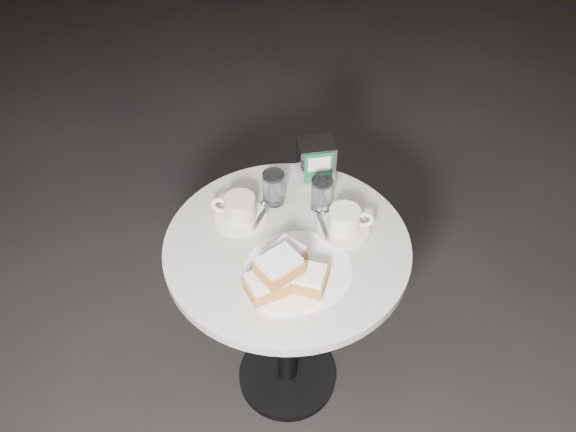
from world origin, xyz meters
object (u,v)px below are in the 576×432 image
at_px(cafe_table, 287,286).
at_px(water_glass_left, 274,188).
at_px(coffee_cup_right, 345,222).
at_px(coffee_cup_left, 240,210).
at_px(beignet_plate, 284,275).
at_px(water_glass_right, 322,194).
at_px(napkin_dispenser, 316,160).

relative_size(cafe_table, water_glass_left, 6.99).
distance_m(cafe_table, coffee_cup_right, 0.29).
xyz_separation_m(coffee_cup_left, coffee_cup_right, (0.31, -0.01, -0.00)).
height_order(cafe_table, beignet_plate, beignet_plate).
bearing_deg(coffee_cup_right, beignet_plate, -128.24).
xyz_separation_m(cafe_table, water_glass_right, (0.08, 0.16, 0.25)).
relative_size(coffee_cup_left, water_glass_right, 1.62).
xyz_separation_m(coffee_cup_left, water_glass_right, (0.23, 0.08, 0.01)).
height_order(water_glass_right, napkin_dispenser, napkin_dispenser).
bearing_deg(coffee_cup_left, coffee_cup_right, -1.52).
bearing_deg(coffee_cup_left, napkin_dispenser, 47.92).
bearing_deg(coffee_cup_left, water_glass_left, 45.59).
bearing_deg(beignet_plate, cafe_table, 93.95).
relative_size(coffee_cup_left, water_glass_left, 1.57).
bearing_deg(cafe_table, beignet_plate, -86.05).
height_order(coffee_cup_left, napkin_dispenser, napkin_dispenser).
bearing_deg(water_glass_left, cafe_table, -69.95).
relative_size(beignet_plate, water_glass_right, 2.46).
bearing_deg(napkin_dispenser, coffee_cup_left, -149.42).
distance_m(coffee_cup_right, water_glass_left, 0.24).
distance_m(water_glass_right, napkin_dispenser, 0.14).
height_order(coffee_cup_left, coffee_cup_right, coffee_cup_left).
distance_m(beignet_plate, coffee_cup_right, 0.27).
relative_size(cafe_table, water_glass_right, 7.22).
height_order(beignet_plate, water_glass_right, beignet_plate).
relative_size(cafe_table, coffee_cup_right, 4.43).
bearing_deg(napkin_dispenser, beignet_plate, -111.88).
xyz_separation_m(cafe_table, beignet_plate, (0.01, -0.16, 0.25)).
distance_m(cafe_table, coffee_cup_left, 0.29).
xyz_separation_m(coffee_cup_left, water_glass_left, (0.09, 0.09, 0.02)).
bearing_deg(water_glass_right, beignet_plate, -102.85).
bearing_deg(napkin_dispenser, cafe_table, -116.80).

